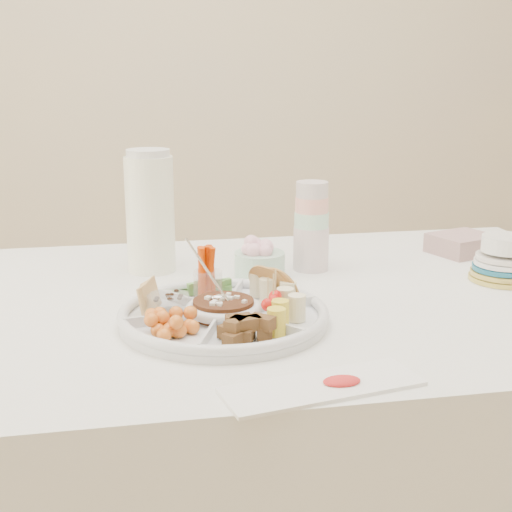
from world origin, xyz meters
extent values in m
cube|color=beige|center=(0.00, 2.00, 1.35)|extent=(4.00, 0.02, 2.70)
cube|color=white|center=(0.00, 0.00, 0.38)|extent=(1.52, 1.02, 0.76)
cylinder|color=silver|center=(-0.16, -0.15, 0.78)|extent=(0.44, 0.44, 0.04)
cylinder|color=#3D230C|center=(-0.16, -0.15, 0.79)|extent=(0.13, 0.13, 0.04)
cylinder|color=silver|center=(0.10, 0.17, 0.87)|extent=(0.09, 0.09, 0.23)
cylinder|color=white|center=(-0.27, 0.23, 0.90)|extent=(0.12, 0.12, 0.29)
cylinder|color=#B1ECD5|center=(-0.03, 0.13, 0.80)|extent=(0.13, 0.13, 0.09)
cube|color=#B28A8A|center=(0.51, 0.24, 0.78)|extent=(0.18, 0.17, 0.05)
cylinder|color=gold|center=(0.49, 0.00, 0.81)|extent=(0.18, 0.18, 0.10)
cube|color=silver|center=(-0.05, -0.45, 0.76)|extent=(0.31, 0.15, 0.01)
camera|label=1|loc=(-0.33, -1.38, 1.21)|focal=50.00mm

